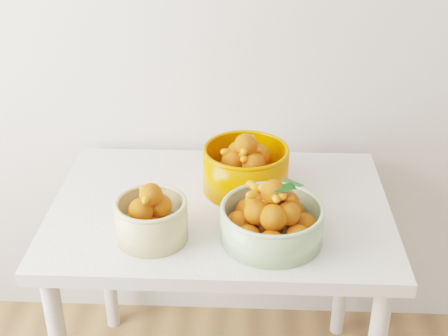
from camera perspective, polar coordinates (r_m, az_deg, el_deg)
The scene contains 4 objects.
table at distance 1.90m, azimuth -0.34°, elevation -5.83°, with size 1.00×0.70×0.75m.
bowl_cream at distance 1.69m, azimuth -6.67°, elevation -4.56°, with size 0.24×0.24×0.17m.
bowl_green at distance 1.68m, azimuth 4.36°, elevation -4.72°, with size 0.35×0.35×0.18m.
bowl_orange at distance 1.89m, azimuth 1.98°, elevation 0.05°, with size 0.31×0.31×0.19m.
Camera 1 is at (-0.25, 0.04, 1.73)m, focal length 50.00 mm.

